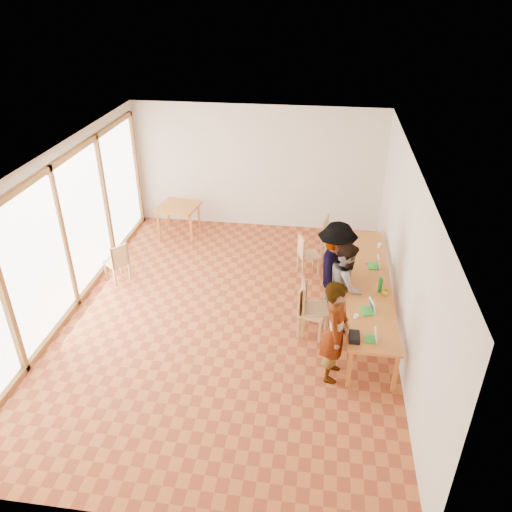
{
  "coord_description": "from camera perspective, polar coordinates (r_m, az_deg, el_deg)",
  "views": [
    {
      "loc": [
        1.55,
        -7.34,
        5.56
      ],
      "look_at": [
        0.46,
        0.44,
        1.1
      ],
      "focal_mm": 35.0,
      "sensor_mm": 36.0,
      "label": 1
    }
  ],
  "objects": [
    {
      "name": "wall_right",
      "position": [
        8.51,
        16.73,
        -0.28
      ],
      "size": [
        0.1,
        8.0,
        3.0
      ],
      "primitive_type": "cube",
      "color": "beige",
      "rests_on": "ground"
    },
    {
      "name": "ground",
      "position": [
        9.34,
        -3.22,
        -7.03
      ],
      "size": [
        8.0,
        8.0,
        0.0
      ],
      "primitive_type": "plane",
      "color": "#AB5629",
      "rests_on": "ground"
    },
    {
      "name": "chair_mid",
      "position": [
        8.69,
        6.05,
        -5.27
      ],
      "size": [
        0.52,
        0.52,
        0.54
      ],
      "rotation": [
        0.0,
        0.0,
        0.11
      ],
      "color": "tan",
      "rests_on": "ground"
    },
    {
      "name": "person_far",
      "position": [
        9.08,
        9.01,
        -1.57
      ],
      "size": [
        0.76,
        1.23,
        1.84
      ],
      "primitive_type": "imported",
      "rotation": [
        0.0,
        0.0,
        1.5
      ],
      "color": "gray",
      "rests_on": "ground"
    },
    {
      "name": "wall_front",
      "position": [
        5.48,
        -11.96,
        -19.1
      ],
      "size": [
        6.0,
        0.1,
        3.0
      ],
      "primitive_type": "cube",
      "color": "beige",
      "rests_on": "ground"
    },
    {
      "name": "chair_empty",
      "position": [
        10.91,
        8.36,
        2.31
      ],
      "size": [
        0.57,
        0.57,
        0.54
      ],
      "rotation": [
        0.0,
        0.0,
        -0.24
      ],
      "color": "tan",
      "rests_on": "ground"
    },
    {
      "name": "person_near",
      "position": [
        7.7,
        9.04,
        -8.5
      ],
      "size": [
        0.48,
        0.67,
        1.72
      ],
      "primitive_type": "imported",
      "rotation": [
        0.0,
        0.0,
        1.45
      ],
      "color": "gray",
      "rests_on": "ground"
    },
    {
      "name": "person_mid",
      "position": [
        8.89,
        10.24,
        -3.24
      ],
      "size": [
        0.7,
        0.86,
        1.62
      ],
      "primitive_type": "imported",
      "rotation": [
        0.0,
        0.0,
        1.45
      ],
      "color": "gray",
      "rests_on": "ground"
    },
    {
      "name": "chair_near",
      "position": [
        8.67,
        5.89,
        -5.59
      ],
      "size": [
        0.54,
        0.54,
        0.51
      ],
      "rotation": [
        0.0,
        0.0,
        -0.24
      ],
      "color": "tan",
      "rests_on": "ground"
    },
    {
      "name": "side_table",
      "position": [
        12.09,
        -8.87,
        5.35
      ],
      "size": [
        0.9,
        0.9,
        0.75
      ],
      "rotation": [
        0.0,
        0.0,
        -0.14
      ],
      "color": "orange",
      "rests_on": "ground"
    },
    {
      "name": "wall_back",
      "position": [
        12.14,
        0.15,
        10.04
      ],
      "size": [
        6.0,
        0.1,
        3.0
      ],
      "primitive_type": "cube",
      "color": "beige",
      "rests_on": "ground"
    },
    {
      "name": "chair_far",
      "position": [
        10.44,
        5.63,
        0.63
      ],
      "size": [
        0.52,
        0.52,
        0.46
      ],
      "rotation": [
        0.0,
        0.0,
        0.35
      ],
      "color": "tan",
      "rests_on": "ground"
    },
    {
      "name": "condiment_cup",
      "position": [
        8.2,
        11.39,
        -6.79
      ],
      "size": [
        0.08,
        0.08,
        0.06
      ],
      "primitive_type": "cylinder",
      "color": "white",
      "rests_on": "communal_table"
    },
    {
      "name": "laptop_near",
      "position": [
        7.79,
        13.23,
        -9.01
      ],
      "size": [
        0.2,
        0.23,
        0.18
      ],
      "rotation": [
        0.0,
        0.0,
        -0.07
      ],
      "color": "green",
      "rests_on": "communal_table"
    },
    {
      "name": "green_bottle",
      "position": [
        8.86,
        14.01,
        -3.22
      ],
      "size": [
        0.07,
        0.07,
        0.28
      ],
      "primitive_type": "cylinder",
      "color": "#157422",
      "rests_on": "communal_table"
    },
    {
      "name": "pink_phone",
      "position": [
        9.74,
        12.49,
        -0.74
      ],
      "size": [
        0.05,
        0.1,
        0.01
      ],
      "primitive_type": "cube",
      "color": "#DF4B6B",
      "rests_on": "communal_table"
    },
    {
      "name": "ceiling",
      "position": [
        7.92,
        -3.84,
        10.8
      ],
      "size": [
        6.0,
        8.0,
        0.04
      ],
      "primitive_type": "cube",
      "color": "white",
      "rests_on": "wall_back"
    },
    {
      "name": "clear_glass",
      "position": [
        10.33,
        13.92,
        1.17
      ],
      "size": [
        0.07,
        0.07,
        0.09
      ],
      "primitive_type": "cylinder",
      "color": "silver",
      "rests_on": "communal_table"
    },
    {
      "name": "laptop_far",
      "position": [
        9.63,
        13.56,
        -0.91
      ],
      "size": [
        0.23,
        0.26,
        0.21
      ],
      "rotation": [
        0.0,
        0.0,
        -0.03
      ],
      "color": "green",
      "rests_on": "communal_table"
    },
    {
      "name": "communal_table",
      "position": [
        9.22,
        12.64,
        -3.01
      ],
      "size": [
        0.8,
        4.0,
        0.75
      ],
      "color": "orange",
      "rests_on": "ground"
    },
    {
      "name": "chair_spare",
      "position": [
        10.46,
        -15.49,
        -0.33
      ],
      "size": [
        0.56,
        0.56,
        0.46
      ],
      "rotation": [
        0.0,
        0.0,
        2.51
      ],
      "color": "tan",
      "rests_on": "ground"
    },
    {
      "name": "laptop_mid",
      "position": [
        8.37,
        12.83,
        -5.88
      ],
      "size": [
        0.28,
        0.3,
        0.21
      ],
      "rotation": [
        0.0,
        0.0,
        0.26
      ],
      "color": "green",
      "rests_on": "communal_table"
    },
    {
      "name": "window_wall",
      "position": [
        9.52,
        -21.27,
        2.19
      ],
      "size": [
        0.1,
        8.0,
        3.0
      ],
      "primitive_type": "cube",
      "color": "white",
      "rests_on": "ground"
    },
    {
      "name": "black_pouch",
      "position": [
        7.75,
        11.18,
        -9.07
      ],
      "size": [
        0.16,
        0.26,
        0.09
      ],
      "primitive_type": "cube",
      "color": "black",
      "rests_on": "communal_table"
    },
    {
      "name": "yellow_mug",
      "position": [
        8.85,
        14.6,
        -4.08
      ],
      "size": [
        0.13,
        0.13,
        0.09
      ],
      "primitive_type": "imported",
      "rotation": [
        0.0,
        0.0,
        0.1
      ],
      "color": "gold",
      "rests_on": "communal_table"
    }
  ]
}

